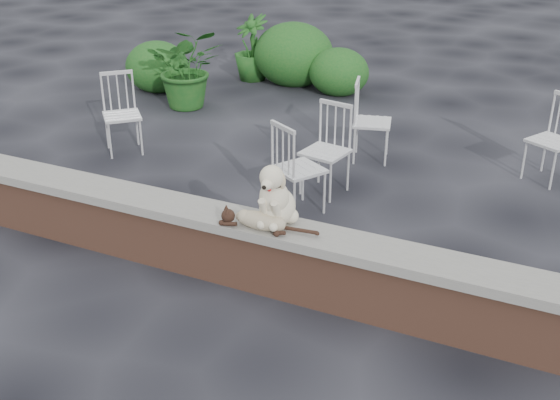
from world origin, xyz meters
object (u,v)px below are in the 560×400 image
at_px(chair_b, 325,151).
at_px(chair_e, 372,121).
at_px(chair_d, 552,140).
at_px(cat, 260,219).
at_px(chair_c, 299,168).
at_px(dog, 277,192).
at_px(potted_plant_a, 188,67).
at_px(chair_a, 122,114).
at_px(potted_plant_b, 252,48).

height_order(chair_b, chair_e, same).
distance_m(chair_b, chair_d, 2.47).
height_order(cat, chair_c, chair_c).
xyz_separation_m(dog, cat, (-0.08, -0.15, -0.19)).
distance_m(chair_d, potted_plant_a, 4.93).
bearing_deg(chair_d, chair_c, -110.13).
relative_size(cat, chair_e, 0.99).
relative_size(chair_b, potted_plant_a, 0.82).
height_order(chair_a, potted_plant_a, potted_plant_a).
bearing_deg(dog, chair_e, 90.74).
height_order(cat, chair_d, chair_d).
distance_m(chair_c, potted_plant_a, 3.65).
height_order(cat, chair_e, chair_e).
bearing_deg(chair_c, cat, 132.81).
relative_size(chair_a, chair_d, 1.00).
distance_m(chair_b, chair_e, 1.09).
bearing_deg(chair_a, chair_c, -56.19).
relative_size(dog, chair_b, 0.57).
bearing_deg(chair_c, chair_a, 17.95).
bearing_deg(cat, potted_plant_a, 125.68).
distance_m(chair_c, chair_b, 0.52).
xyz_separation_m(dog, potted_plant_a, (-3.15, 3.70, -0.27)).
bearing_deg(dog, potted_plant_b, 116.38).
height_order(dog, cat, dog).
bearing_deg(potted_plant_b, chair_c, -57.16).
bearing_deg(chair_d, cat, -89.75).
bearing_deg(potted_plant_a, chair_a, -83.11).
height_order(dog, chair_a, dog).
relative_size(cat, potted_plant_a, 0.81).
bearing_deg(cat, dog, 59.04).
relative_size(chair_c, potted_plant_a, 0.82).
relative_size(dog, potted_plant_a, 0.47).
height_order(chair_c, chair_b, same).
bearing_deg(chair_b, chair_c, -87.35).
xyz_separation_m(cat, chair_a, (-2.85, 2.04, -0.19)).
bearing_deg(chair_d, chair_e, -143.67).
bearing_deg(cat, chair_b, 94.37).
xyz_separation_m(chair_a, chair_d, (4.68, 1.27, 0.00)).
xyz_separation_m(dog, chair_e, (-0.18, 2.92, -0.38)).
distance_m(chair_c, chair_d, 2.83).
xyz_separation_m(chair_a, chair_b, (2.60, -0.05, 0.00)).
bearing_deg(chair_e, chair_b, 157.49).
bearing_deg(chair_d, chair_a, -135.63).
xyz_separation_m(dog, potted_plant_b, (-2.99, 5.33, -0.33)).
bearing_deg(dog, chair_c, 103.85).
bearing_deg(potted_plant_b, dog, -60.73).
bearing_deg(chair_a, chair_b, -44.61).
relative_size(dog, chair_a, 0.57).
bearing_deg(chair_c, chair_e, -66.84).
distance_m(cat, chair_d, 3.79).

